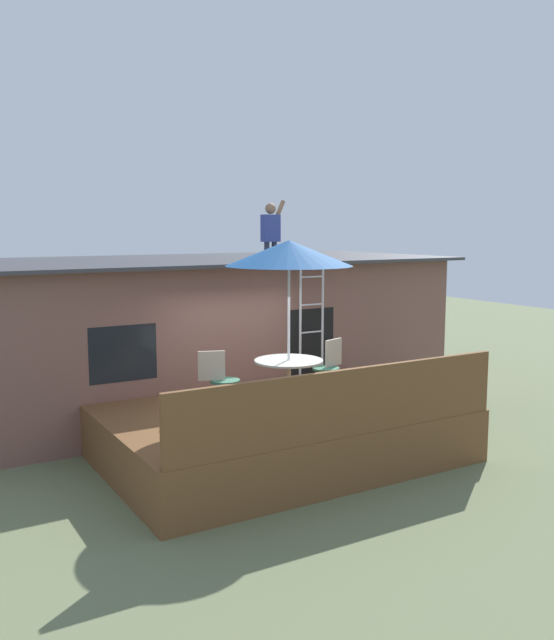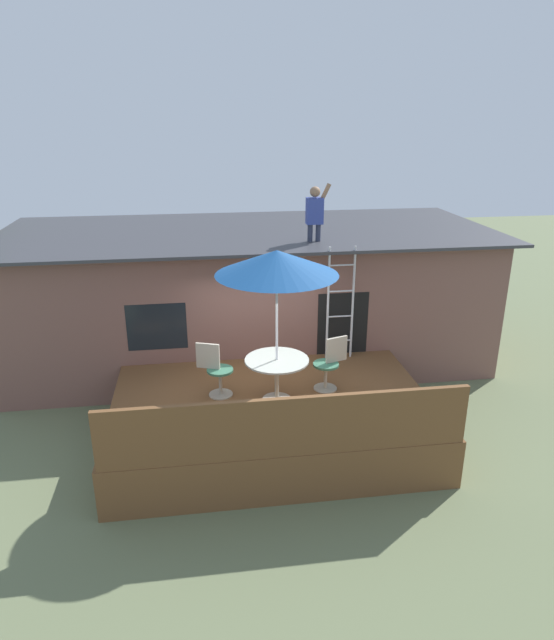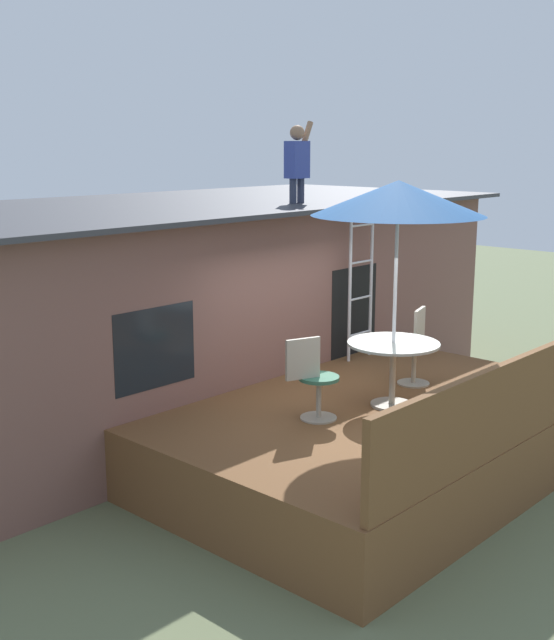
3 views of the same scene
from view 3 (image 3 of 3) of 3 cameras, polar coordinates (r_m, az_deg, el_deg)
The scene contains 10 objects.
ground_plane at distance 9.62m, azimuth 6.97°, elevation -10.49°, with size 40.00×40.00×0.00m, color #66704C.
house at distance 11.56m, azimuth -7.42°, elevation 1.00°, with size 10.50×4.50×2.92m.
deck at distance 9.47m, azimuth 7.03°, elevation -8.26°, with size 5.24×3.57×0.80m, color brown.
deck_railing at distance 8.37m, azimuth 16.88°, elevation -5.37°, with size 5.14×0.08×0.90m, color brown.
patio_table at distance 9.16m, azimuth 8.22°, elevation -2.54°, with size 1.04×1.04×0.74m.
patio_umbrella at distance 8.88m, azimuth 8.57°, elevation 8.52°, with size 1.90×1.90×2.54m.
step_ladder at distance 11.08m, azimuth 5.95°, elevation 2.83°, with size 0.52×0.04×2.20m.
person_figure at distance 11.21m, azimuth 1.47°, elevation 11.37°, with size 0.47×0.20×1.11m.
patio_chair_left at distance 8.65m, azimuth 2.57°, elevation -4.20°, with size 0.60×0.44×0.92m.
patio_chair_right at distance 10.13m, azimuth 9.82°, elevation -1.90°, with size 0.61×0.44×0.92m.
Camera 3 is at (-7.23, -5.13, 3.72)m, focal length 45.21 mm.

